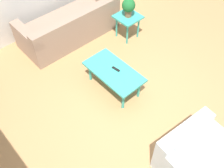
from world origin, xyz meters
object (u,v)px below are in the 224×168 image
object	(u,v)px
armchair	(194,157)
coffee_table	(114,73)
sofa	(70,26)
side_table_plant	(128,20)
potted_plant	(129,6)

from	to	relation	value
armchair	coffee_table	size ratio (longest dim) A/B	0.95
sofa	coffee_table	size ratio (longest dim) A/B	1.97
sofa	armchair	world-z (taller)	sofa
sofa	side_table_plant	distance (m)	1.27
armchair	potted_plant	world-z (taller)	potted_plant
armchair	side_table_plant	distance (m)	3.19
coffee_table	side_table_plant	distance (m)	1.55
coffee_table	armchair	bearing A→B (deg)	174.51
armchair	side_table_plant	size ratio (longest dim) A/B	1.92
sofa	coffee_table	xyz separation A→B (m)	(-1.76, 0.30, 0.11)
side_table_plant	potted_plant	size ratio (longest dim) A/B	1.36
armchair	potted_plant	bearing A→B (deg)	68.49
sofa	potted_plant	xyz separation A→B (m)	(-0.84, -0.94, 0.49)
armchair	coffee_table	bearing A→B (deg)	89.70
potted_plant	armchair	bearing A→B (deg)	153.30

